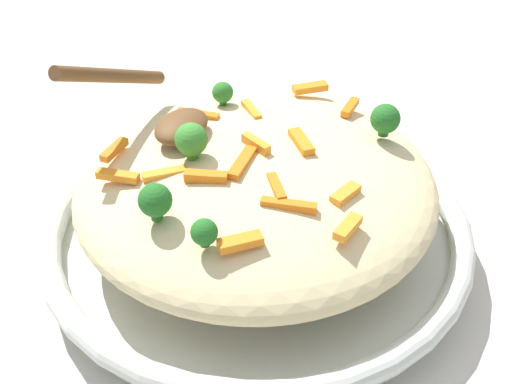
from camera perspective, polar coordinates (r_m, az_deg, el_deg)
ground_plane at (r=0.59m, az=0.00°, el=-5.24°), size 2.40×2.40×0.00m
serving_bowl at (r=0.58m, az=0.00°, el=-3.47°), size 0.38×0.38×0.04m
pasta_mound at (r=0.54m, az=0.00°, el=0.72°), size 0.31×0.30×0.07m
carrot_piece_0 at (r=0.49m, az=-4.46°, el=1.36°), size 0.02×0.03×0.01m
carrot_piece_1 at (r=0.52m, az=0.09°, el=4.27°), size 0.02×0.03×0.01m
carrot_piece_2 at (r=0.58m, az=-5.19°, el=6.78°), size 0.01×0.04×0.01m
carrot_piece_3 at (r=0.60m, az=8.35°, el=7.46°), size 0.03×0.01×0.01m
carrot_piece_4 at (r=0.50m, az=-1.49°, el=2.70°), size 0.04×0.01×0.01m
carrot_piece_5 at (r=0.47m, az=2.91°, el=-1.22°), size 0.02×0.04×0.01m
carrot_piece_6 at (r=0.51m, az=-8.07°, el=1.64°), size 0.03×0.03×0.01m
carrot_piece_7 at (r=0.48m, az=1.84°, el=0.42°), size 0.03×0.03×0.01m
carrot_piece_8 at (r=0.62m, az=4.87°, el=9.20°), size 0.03×0.03×0.01m
carrot_piece_9 at (r=0.58m, az=-0.41°, el=7.28°), size 0.03×0.03×0.01m
carrot_piece_10 at (r=0.54m, az=-12.48°, el=3.69°), size 0.03×0.01×0.01m
carrot_piece_11 at (r=0.44m, az=-1.40°, el=-4.46°), size 0.03×0.03×0.01m
carrot_piece_12 at (r=0.46m, az=8.15°, el=-3.13°), size 0.03×0.01×0.01m
carrot_piece_13 at (r=0.53m, az=4.04°, el=4.47°), size 0.03×0.03×0.01m
carrot_piece_14 at (r=0.51m, az=-12.17°, el=1.42°), size 0.01×0.03×0.01m
carrot_piece_15 at (r=0.49m, az=7.93°, el=-0.17°), size 0.03×0.02×0.01m
broccoli_floret_0 at (r=0.46m, az=-8.94°, el=-0.77°), size 0.02×0.02×0.03m
broccoli_floret_1 at (r=0.59m, az=-2.98°, el=8.79°), size 0.02×0.02×0.02m
broccoli_floret_2 at (r=0.56m, az=11.40°, el=6.36°), size 0.03×0.03×0.03m
broccoli_floret_3 at (r=0.44m, az=-4.62°, el=-3.60°), size 0.02×0.02×0.02m
broccoli_floret_4 at (r=0.51m, az=-5.76°, el=4.62°), size 0.03×0.03×0.03m
serving_spoon at (r=0.55m, az=-8.68°, el=7.30°), size 0.13×0.09×0.08m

